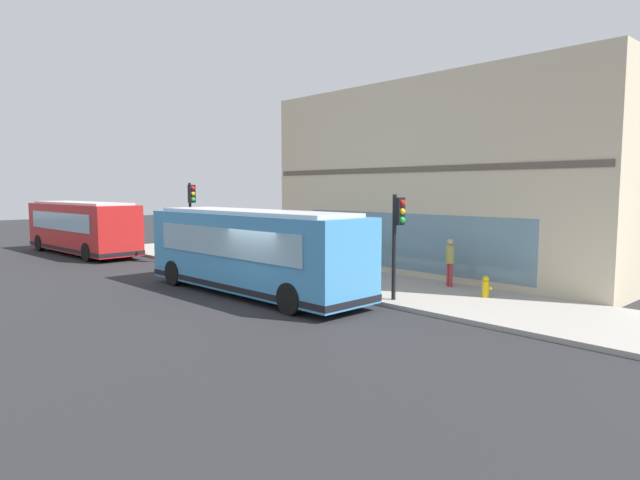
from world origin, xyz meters
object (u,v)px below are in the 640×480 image
traffic_light_down_block (191,207)px  pedestrian_near_building_entrance (338,253)px  pedestrian_by_light_pole (450,259)px  city_bus_nearside (252,252)px  city_bus_far_down_street (82,228)px  traffic_light_near_corner (397,227)px  fire_hydrant (486,287)px

traffic_light_down_block → pedestrian_near_building_entrance: traffic_light_down_block is taller
pedestrian_by_light_pole → city_bus_nearside: bearing=142.5°
city_bus_far_down_street → traffic_light_down_block: bearing=-72.4°
city_bus_nearside → pedestrian_by_light_pole: (5.89, -4.53, -0.35)m
pedestrian_near_building_entrance → city_bus_far_down_street: bearing=108.8°
city_bus_nearside → traffic_light_down_block: bearing=74.5°
city_bus_nearside → city_bus_far_down_street: 16.57m
traffic_light_near_corner → city_bus_nearside: bearing=117.4°
city_bus_far_down_street → traffic_light_near_corner: (2.72, -21.31, 1.04)m
city_bus_far_down_street → traffic_light_near_corner: 21.51m
city_bus_nearside → pedestrian_by_light_pole: city_bus_nearside is taller
city_bus_nearside → traffic_light_near_corner: (2.45, -4.74, 1.04)m
traffic_light_near_corner → pedestrian_by_light_pole: size_ratio=1.93×
traffic_light_near_corner → pedestrian_by_light_pole: 3.72m
fire_hydrant → city_bus_nearside: bearing=128.0°
city_bus_nearside → traffic_light_near_corner: bearing=-62.6°
fire_hydrant → pedestrian_by_light_pole: bearing=67.7°
fire_hydrant → pedestrian_by_light_pole: 2.25m
pedestrian_near_building_entrance → traffic_light_down_block: bearing=109.9°
city_bus_nearside → city_bus_far_down_street: (-0.27, 16.56, 0.00)m
traffic_light_near_corner → pedestrian_near_building_entrance: (2.67, 5.42, -1.57)m
city_bus_nearside → traffic_light_near_corner: 5.44m
city_bus_nearside → traffic_light_near_corner: size_ratio=2.88×
pedestrian_near_building_entrance → traffic_light_near_corner: bearing=-116.3°
city_bus_nearside → city_bus_far_down_street: size_ratio=0.99×
city_bus_far_down_street → city_bus_nearside: bearing=-89.1°
traffic_light_down_block → city_bus_far_down_street: bearing=107.6°
city_bus_far_down_street → fire_hydrant: size_ratio=13.74×
city_bus_far_down_street → pedestrian_near_building_entrance: size_ratio=6.61×
city_bus_far_down_street → fire_hydrant: (5.35, -23.07, -1.04)m
fire_hydrant → pedestrian_by_light_pole: (0.81, 1.98, 0.69)m
traffic_light_down_block → fire_hydrant: 15.35m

